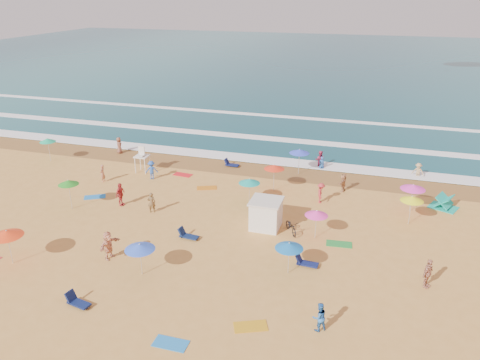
# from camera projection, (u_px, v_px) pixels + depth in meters

# --- Properties ---
(ground) EXTENTS (220.00, 220.00, 0.00)m
(ground) POSITION_uv_depth(u_px,v_px,m) (192.00, 227.00, 33.54)
(ground) COLOR gold
(ground) RESTS_ON ground
(ocean) EXTENTS (220.00, 140.00, 0.18)m
(ocean) POSITION_uv_depth(u_px,v_px,m) (331.00, 62.00, 107.85)
(ocean) COLOR #0C4756
(ocean) RESTS_ON ground
(wet_sand) EXTENTS (220.00, 220.00, 0.00)m
(wet_sand) POSITION_uv_depth(u_px,v_px,m) (242.00, 168.00, 44.59)
(wet_sand) COLOR olive
(wet_sand) RESTS_ON ground
(surf_foam) EXTENTS (200.00, 18.70, 0.05)m
(surf_foam) POSITION_uv_depth(u_px,v_px,m) (265.00, 140.00, 52.36)
(surf_foam) COLOR white
(surf_foam) RESTS_ON ground
(cabana) EXTENTS (2.00, 2.00, 2.00)m
(cabana) POSITION_uv_depth(u_px,v_px,m) (266.00, 215.00, 33.16)
(cabana) COLOR white
(cabana) RESTS_ON ground
(cabana_roof) EXTENTS (2.20, 2.20, 0.12)m
(cabana_roof) POSITION_uv_depth(u_px,v_px,m) (266.00, 201.00, 32.75)
(cabana_roof) COLOR silver
(cabana_roof) RESTS_ON cabana
(bicycle) EXTENTS (1.54, 1.91, 0.97)m
(bicycle) POSITION_uv_depth(u_px,v_px,m) (291.00, 227.00, 32.58)
(bicycle) COLOR black
(bicycle) RESTS_ON ground
(lifeguard_stand) EXTENTS (1.20, 1.20, 2.10)m
(lifeguard_stand) POSITION_uv_depth(u_px,v_px,m) (142.00, 161.00, 43.20)
(lifeguard_stand) COLOR white
(lifeguard_stand) RESTS_ON ground
(beach_umbrellas) EXTENTS (53.47, 30.35, 0.68)m
(beach_umbrellas) POSITION_uv_depth(u_px,v_px,m) (170.00, 200.00, 32.85)
(beach_umbrellas) COLOR #FF38AE
(beach_umbrellas) RESTS_ON ground
(loungers) EXTENTS (48.33, 23.34, 0.34)m
(loungers) POSITION_uv_depth(u_px,v_px,m) (212.00, 237.00, 31.82)
(loungers) COLOR #101E50
(loungers) RESTS_ON ground
(towels) EXTENTS (50.69, 26.44, 0.03)m
(towels) POSITION_uv_depth(u_px,v_px,m) (145.00, 242.00, 31.52)
(towels) COLOR red
(towels) RESTS_ON ground
(beachgoers) EXTENTS (42.31, 26.78, 2.12)m
(beachgoers) POSITION_uv_depth(u_px,v_px,m) (209.00, 196.00, 36.53)
(beachgoers) COLOR #E39977
(beachgoers) RESTS_ON ground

